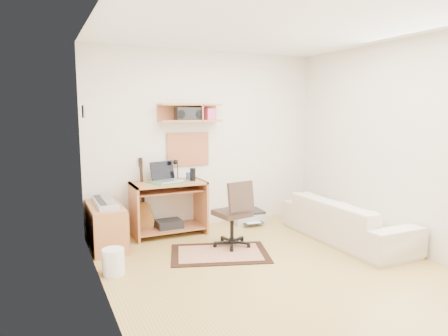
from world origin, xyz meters
name	(u,v)px	position (x,y,z in m)	size (l,w,h in m)	color
floor	(276,270)	(0.00, 0.00, -0.01)	(3.60, 4.00, 0.01)	tan
ceiling	(281,23)	(0.00, 0.00, 2.60)	(3.60, 4.00, 0.01)	white
back_wall	(206,140)	(0.00, 2.00, 1.30)	(3.60, 0.01, 2.60)	silver
left_wall	(103,161)	(-1.80, 0.00, 1.30)	(0.01, 4.00, 2.60)	silver
right_wall	(402,146)	(1.80, 0.00, 1.30)	(0.01, 4.00, 2.60)	silver
wall_shelf	(190,113)	(-0.30, 1.88, 1.70)	(0.90, 0.25, 0.26)	#C27744
cork_board	(188,149)	(-0.30, 1.98, 1.17)	(0.64, 0.03, 0.49)	tan
wall_photo	(83,112)	(-1.79, 1.50, 1.72)	(0.02, 0.20, 0.15)	#4C8CBF
desk	(169,208)	(-0.69, 1.73, 0.38)	(1.00, 0.55, 0.75)	#C27744
laptop	(168,172)	(-0.70, 1.71, 0.89)	(0.37, 0.37, 0.28)	silver
speaker	(193,174)	(-0.35, 1.68, 0.84)	(0.08, 0.08, 0.18)	black
desk_lamp	(178,169)	(-0.50, 1.87, 0.89)	(0.10, 0.10, 0.29)	black
pencil_cup	(188,176)	(-0.36, 1.83, 0.80)	(0.07, 0.07, 0.10)	#33509B
boombox	(188,114)	(-0.33, 1.87, 1.68)	(0.38, 0.17, 0.19)	black
rug	(220,253)	(-0.37, 0.70, 0.01)	(1.17, 0.78, 0.02)	beige
task_chair	(232,213)	(-0.12, 0.88, 0.44)	(0.45, 0.45, 0.88)	#362720
cabinet	(106,226)	(-1.58, 1.55, 0.28)	(0.40, 0.90, 0.55)	#C27744
music_keyboard	(105,202)	(-1.58, 1.55, 0.58)	(0.23, 0.74, 0.07)	#B2B5BA
guitar	(143,197)	(-1.01, 1.86, 0.54)	(0.29, 0.18, 1.09)	#AC7334
waste_basket	(113,262)	(-1.65, 0.62, 0.14)	(0.23, 0.23, 0.28)	white
printer	(247,217)	(0.59, 1.78, 0.09)	(0.48, 0.38, 0.18)	#A5A8AA
sofa	(347,213)	(1.38, 0.46, 0.38)	(1.92, 0.56, 0.75)	beige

